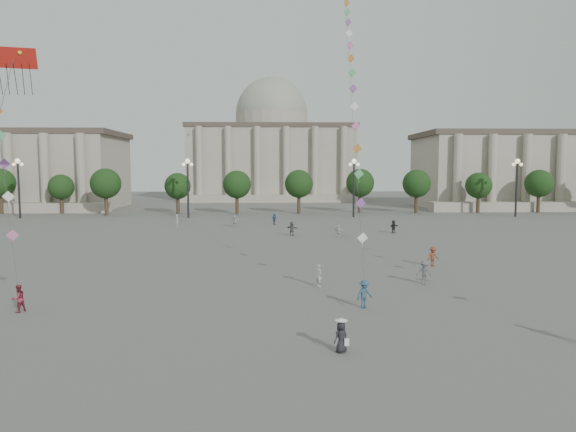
{
  "coord_description": "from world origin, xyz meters",
  "views": [
    {
      "loc": [
        0.27,
        -22.79,
        8.73
      ],
      "look_at": [
        1.3,
        12.0,
        5.55
      ],
      "focal_mm": 32.0,
      "sensor_mm": 36.0,
      "label": 1
    }
  ],
  "objects": [
    {
      "name": "ground",
      "position": [
        0.0,
        0.0,
        0.0
      ],
      "size": [
        360.0,
        360.0,
        0.0
      ],
      "primitive_type": "plane",
      "color": "#5C5A57",
      "rests_on": "ground"
    },
    {
      "name": "hall_central",
      "position": [
        0.0,
        129.22,
        14.23
      ],
      "size": [
        48.3,
        34.3,
        35.5
      ],
      "color": "#9E9484",
      "rests_on": "ground"
    },
    {
      "name": "tree_row",
      "position": [
        0.0,
        78.0,
        5.39
      ],
      "size": [
        137.12,
        5.12,
        8.0
      ],
      "color": "#3B2A1D",
      "rests_on": "ground"
    },
    {
      "name": "lamp_post_far_west",
      "position": [
        -45.0,
        70.0,
        7.35
      ],
      "size": [
        2.0,
        0.9,
        10.65
      ],
      "color": "#262628",
      "rests_on": "ground"
    },
    {
      "name": "lamp_post_mid_west",
      "position": [
        -15.0,
        70.0,
        7.35
      ],
      "size": [
        2.0,
        0.9,
        10.65
      ],
      "color": "#262628",
      "rests_on": "ground"
    },
    {
      "name": "lamp_post_mid_east",
      "position": [
        15.0,
        70.0,
        7.35
      ],
      "size": [
        2.0,
        0.9,
        10.65
      ],
      "color": "#262628",
      "rests_on": "ground"
    },
    {
      "name": "lamp_post_far_east",
      "position": [
        45.0,
        70.0,
        7.35
      ],
      "size": [
        2.0,
        0.9,
        10.65
      ],
      "color": "#262628",
      "rests_on": "ground"
    },
    {
      "name": "person_crowd_0",
      "position": [
        0.49,
        57.63,
        0.9
      ],
      "size": [
        1.04,
        1.06,
        1.8
      ],
      "primitive_type": "imported",
      "rotation": [
        0.0,
        0.0,
        0.81
      ],
      "color": "#374A7C",
      "rests_on": "ground"
    },
    {
      "name": "person_crowd_4",
      "position": [
        -5.51,
        55.05,
        0.91
      ],
      "size": [
        1.77,
        1.14,
        1.82
      ],
      "primitive_type": "imported",
      "rotation": [
        0.0,
        0.0,
        3.53
      ],
      "color": "beige",
      "rests_on": "ground"
    },
    {
      "name": "person_crowd_6",
      "position": [
        11.78,
        15.31,
        0.91
      ],
      "size": [
        1.35,
        1.14,
        1.81
      ],
      "primitive_type": "imported",
      "rotation": [
        0.0,
        0.0,
        5.8
      ],
      "color": "#59595D",
      "rests_on": "ground"
    },
    {
      "name": "person_crowd_7",
      "position": [
        8.78,
        43.0,
        0.78
      ],
      "size": [
        1.38,
        1.3,
        1.55
      ],
      "primitive_type": "imported",
      "rotation": [
        0.0,
        0.0,
        2.41
      ],
      "color": "silver",
      "rests_on": "ground"
    },
    {
      "name": "person_crowd_8",
      "position": [
        14.68,
        22.4,
        0.89
      ],
      "size": [
        1.32,
        1.07,
        1.79
      ],
      "primitive_type": "imported",
      "rotation": [
        0.0,
        0.0,
        0.41
      ],
      "color": "brown",
      "rests_on": "ground"
    },
    {
      "name": "person_crowd_9",
      "position": [
        16.86,
        46.65,
        0.88
      ],
      "size": [
        1.63,
        1.39,
        1.77
      ],
      "primitive_type": "imported",
      "rotation": [
        0.0,
        0.0,
        0.63
      ],
      "color": "black",
      "rests_on": "ground"
    },
    {
      "name": "person_crowd_10",
      "position": [
        -14.43,
        56.1,
        0.9
      ],
      "size": [
        0.56,
        0.73,
        1.8
      ],
      "primitive_type": "imported",
      "rotation": [
        0.0,
        0.0,
        1.79
      ],
      "color": "beige",
      "rests_on": "ground"
    },
    {
      "name": "person_crowd_12",
      "position": [
        2.78,
        44.36,
        0.94
      ],
      "size": [
        1.73,
        1.5,
        1.88
      ],
      "primitive_type": "imported",
      "rotation": [
        0.0,
        0.0,
        2.49
      ],
      "color": "slate",
      "rests_on": "ground"
    },
    {
      "name": "person_crowd_13",
      "position": [
        3.7,
        14.78,
        0.86
      ],
      "size": [
        0.61,
        0.73,
        1.72
      ],
      "primitive_type": "imported",
      "rotation": [
        0.0,
        0.0,
        1.95
      ],
      "color": "#B5B5B1",
      "rests_on": "ground"
    },
    {
      "name": "kite_flyer_0",
      "position": [
        -15.32,
        8.47,
        0.85
      ],
      "size": [
        0.98,
        1.04,
        1.69
      ],
      "primitive_type": "imported",
      "rotation": [
        0.0,
        0.0,
        4.14
      ],
      "color": "maroon",
      "rests_on": "ground"
    },
    {
      "name": "kite_flyer_1",
      "position": [
        6.02,
        8.72,
        0.9
      ],
      "size": [
        1.34,
        1.16,
        1.8
      ],
      "primitive_type": "imported",
      "rotation": [
        0.0,
        0.0,
        0.53
      ],
      "color": "#2D4C67",
      "rests_on": "ground"
    },
    {
      "name": "hat_person",
      "position": [
        3.52,
        0.95,
        0.81
      ],
      "size": [
        0.87,
        0.79,
        1.69
      ],
      "color": "black",
      "rests_on": "ground"
    },
    {
      "name": "dragon_kite",
      "position": [
        -13.29,
        5.11,
        13.76
      ],
      "size": [
        3.31,
        8.16,
        20.51
      ],
      "color": "red",
      "rests_on": "ground"
    },
    {
      "name": "kite_train_mid",
      "position": [
        8.57,
        36.43,
        27.01
      ],
      "size": [
        5.51,
        51.99,
        70.89
      ],
      "color": "#3F3F3F",
      "rests_on": "ground"
    }
  ]
}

